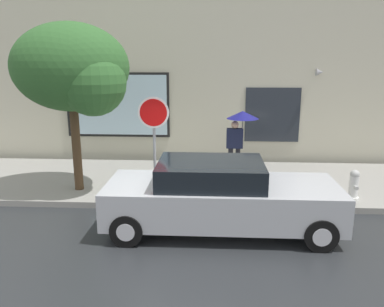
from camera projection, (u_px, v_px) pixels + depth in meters
ground_plane at (186, 228)px, 8.13m from camera, size 60.00×60.00×0.00m
sidewalk at (193, 181)px, 11.02m from camera, size 20.00×4.00×0.15m
building_facade at (197, 60)px, 12.63m from camera, size 20.00×0.67×7.00m
parked_car at (220, 197)px, 7.91m from camera, size 4.75×1.88×1.48m
fire_hydrant at (354, 185)px, 9.33m from camera, size 0.30×0.44×0.75m
pedestrian_with_umbrella at (240, 125)px, 11.07m from camera, size 0.92×0.92×1.90m
street_tree at (75, 71)px, 9.34m from camera, size 2.89×2.46×4.24m
stop_sign at (154, 127)px, 9.30m from camera, size 0.76×0.10×2.48m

